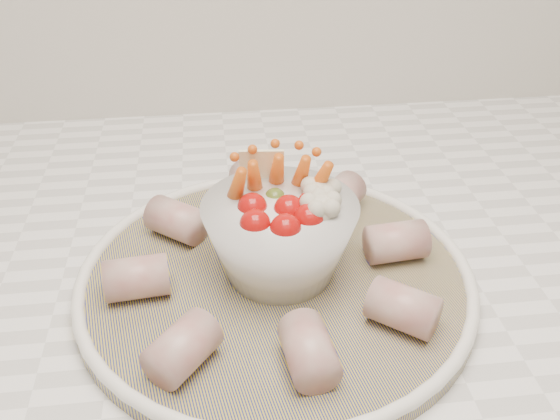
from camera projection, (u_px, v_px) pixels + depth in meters
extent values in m
cube|color=white|center=(285.00, 237.00, 0.69)|extent=(2.04, 0.62, 0.04)
cylinder|color=navy|center=(276.00, 281.00, 0.59)|extent=(0.43, 0.43, 0.01)
torus|color=white|center=(276.00, 275.00, 0.58)|extent=(0.37, 0.37, 0.01)
sphere|color=#AB0D0B|center=(255.00, 224.00, 0.53)|extent=(0.03, 0.03, 0.03)
sphere|color=#AB0D0B|center=(286.00, 229.00, 0.52)|extent=(0.03, 0.03, 0.03)
sphere|color=#AB0D0B|center=(309.00, 219.00, 0.53)|extent=(0.03, 0.03, 0.03)
sphere|color=#AB0D0B|center=(252.00, 208.00, 0.55)|extent=(0.03, 0.03, 0.03)
sphere|color=#AB0D0B|center=(289.00, 210.00, 0.54)|extent=(0.03, 0.03, 0.03)
sphere|color=#AB0D0B|center=(312.00, 205.00, 0.55)|extent=(0.03, 0.03, 0.03)
sphere|color=#496120|center=(275.00, 198.00, 0.57)|extent=(0.02, 0.02, 0.02)
cone|color=#CE5413|center=(254.00, 182.00, 0.57)|extent=(0.02, 0.04, 0.06)
cone|color=#CE5413|center=(277.00, 176.00, 0.58)|extent=(0.02, 0.04, 0.06)
cone|color=#CE5413|center=(301.00, 178.00, 0.57)|extent=(0.03, 0.04, 0.06)
cone|color=#CE5413|center=(237.00, 191.00, 0.56)|extent=(0.03, 0.05, 0.06)
cone|color=#CE5413|center=(318.00, 185.00, 0.56)|extent=(0.04, 0.05, 0.06)
sphere|color=beige|center=(320.00, 196.00, 0.56)|extent=(0.03, 0.03, 0.03)
sphere|color=beige|center=(321.00, 211.00, 0.54)|extent=(0.03, 0.03, 0.03)
cube|color=#F4EDBD|center=(262.00, 170.00, 0.58)|extent=(0.04, 0.01, 0.05)
cylinder|color=#A4504B|center=(396.00, 242.00, 0.60)|extent=(0.06, 0.04, 0.04)
cylinder|color=#A4504B|center=(339.00, 197.00, 0.66)|extent=(0.06, 0.07, 0.04)
cylinder|color=#A4504B|center=(250.00, 186.00, 0.68)|extent=(0.04, 0.06, 0.04)
cylinder|color=#A4504B|center=(177.00, 220.00, 0.63)|extent=(0.07, 0.06, 0.04)
cylinder|color=#A4504B|center=(137.00, 278.00, 0.55)|extent=(0.06, 0.04, 0.04)
cylinder|color=#A4504B|center=(183.00, 348.00, 0.48)|extent=(0.06, 0.07, 0.04)
cylinder|color=#A4504B|center=(309.00, 351.00, 0.48)|extent=(0.04, 0.06, 0.04)
cylinder|color=#A4504B|center=(403.00, 308.00, 0.52)|extent=(0.07, 0.06, 0.04)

